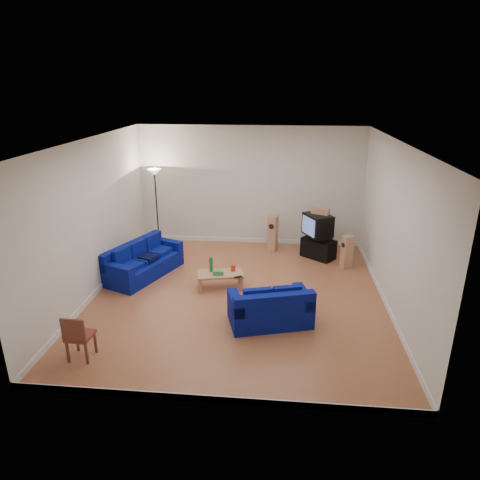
# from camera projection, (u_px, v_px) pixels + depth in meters

# --- Properties ---
(room) EXTENTS (6.01, 6.51, 3.21)m
(room) POSITION_uv_depth(u_px,v_px,m) (238.00, 226.00, 8.47)
(room) COLOR brown
(room) RESTS_ON ground
(sofa_three_seat) EXTENTS (1.52, 2.13, 0.76)m
(sofa_three_seat) POSITION_uv_depth(u_px,v_px,m) (142.00, 263.00, 9.90)
(sofa_three_seat) COLOR navy
(sofa_three_seat) RESTS_ON ground
(sofa_loveseat) EXTENTS (1.64, 1.20, 0.74)m
(sofa_loveseat) POSITION_uv_depth(u_px,v_px,m) (271.00, 310.00, 7.86)
(sofa_loveseat) COLOR navy
(sofa_loveseat) RESTS_ON ground
(coffee_table) EXTENTS (1.06, 0.69, 0.36)m
(coffee_table) POSITION_uv_depth(u_px,v_px,m) (220.00, 275.00, 9.24)
(coffee_table) COLOR tan
(coffee_table) RESTS_ON ground
(bottle) EXTENTS (0.09, 0.09, 0.33)m
(bottle) POSITION_uv_depth(u_px,v_px,m) (211.00, 264.00, 9.24)
(bottle) COLOR #197233
(bottle) RESTS_ON coffee_table
(tissue_box) EXTENTS (0.23, 0.14, 0.09)m
(tissue_box) POSITION_uv_depth(u_px,v_px,m) (218.00, 273.00, 9.12)
(tissue_box) COLOR green
(tissue_box) RESTS_ON coffee_table
(red_canister) EXTENTS (0.12, 0.12, 0.14)m
(red_canister) POSITION_uv_depth(u_px,v_px,m) (233.00, 268.00, 9.30)
(red_canister) COLOR red
(red_canister) RESTS_ON coffee_table
(remote) EXTENTS (0.17, 0.13, 0.02)m
(remote) POSITION_uv_depth(u_px,v_px,m) (238.00, 277.00, 9.01)
(remote) COLOR black
(remote) RESTS_ON coffee_table
(tv_stand) EXTENTS (0.92, 0.86, 0.50)m
(tv_stand) POSITION_uv_depth(u_px,v_px,m) (318.00, 248.00, 10.89)
(tv_stand) COLOR black
(tv_stand) RESTS_ON ground
(av_receiver) EXTENTS (0.58, 0.56, 0.10)m
(av_receiver) POSITION_uv_depth(u_px,v_px,m) (321.00, 238.00, 10.74)
(av_receiver) COLOR black
(av_receiver) RESTS_ON tv_stand
(television) EXTENTS (0.78, 0.86, 0.55)m
(television) POSITION_uv_depth(u_px,v_px,m) (318.00, 225.00, 10.68)
(television) COLOR black
(television) RESTS_ON av_receiver
(centre_speaker) EXTENTS (0.48, 0.36, 0.16)m
(centre_speaker) POSITION_uv_depth(u_px,v_px,m) (320.00, 211.00, 10.60)
(centre_speaker) COLOR tan
(centre_speaker) RESTS_ON television
(speaker_left) EXTENTS (0.29, 0.34, 0.96)m
(speaker_left) POSITION_uv_depth(u_px,v_px,m) (273.00, 233.00, 11.30)
(speaker_left) COLOR tan
(speaker_left) RESTS_ON ground
(speaker_right) EXTENTS (0.30, 0.28, 0.81)m
(speaker_right) POSITION_uv_depth(u_px,v_px,m) (347.00, 252.00, 10.24)
(speaker_right) COLOR tan
(speaker_right) RESTS_ON ground
(floor_lamp) EXTENTS (0.36, 0.36, 2.13)m
(floor_lamp) POSITION_uv_depth(u_px,v_px,m) (155.00, 183.00, 11.14)
(floor_lamp) COLOR black
(floor_lamp) RESTS_ON ground
(dining_chair) EXTENTS (0.40, 0.40, 0.81)m
(dining_chair) POSITION_uv_depth(u_px,v_px,m) (78.00, 335.00, 6.76)
(dining_chair) COLOR brown
(dining_chair) RESTS_ON ground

